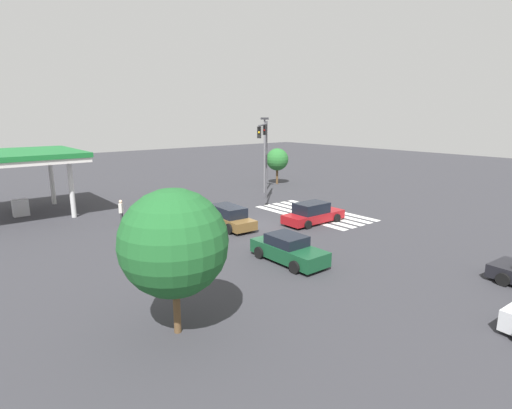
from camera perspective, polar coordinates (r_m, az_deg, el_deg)
ground_plane at (r=28.27m, az=-0.00°, el=-3.09°), size 129.91×129.91×0.00m
crosswalk_markings at (r=32.28m, az=8.26°, el=-1.23°), size 9.48×4.40×0.01m
traffic_signal_mast at (r=34.61m, az=1.22°, el=8.50°), size 5.53×5.53×7.16m
car_1 at (r=21.45m, az=4.62°, el=-6.42°), size 4.46×2.01×1.45m
car_3 at (r=29.19m, az=8.11°, el=-1.30°), size 2.10×4.89×1.53m
car_4 at (r=27.87m, az=-3.93°, el=-1.80°), size 4.66×2.15×1.51m
gas_station_canopy at (r=35.39m, az=-31.28°, el=5.64°), size 8.92×8.92×4.99m
pedestrian at (r=29.96m, az=-18.70°, el=-0.86°), size 0.42×0.40×1.81m
street_light_pole_a at (r=39.79m, az=1.22°, el=8.08°), size 0.80×0.36×7.45m
tree_corner_a at (r=14.04m, az=-11.67°, el=-5.40°), size 3.80×3.80×5.28m
tree_corner_b at (r=45.36m, az=3.06°, el=6.43°), size 2.50×2.50×4.05m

